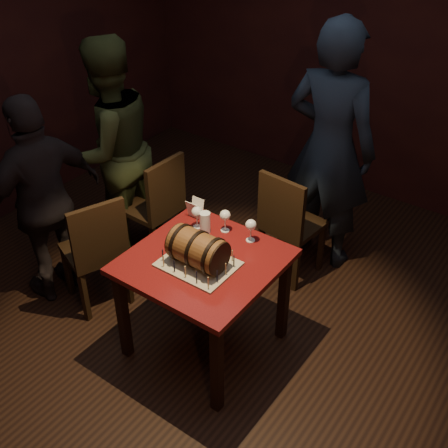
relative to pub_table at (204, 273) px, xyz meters
The scene contains 16 objects.
room_shell 0.77m from the pub_table, 98.00° to the left, with size 5.04×5.04×2.80m.
pub_table is the anchor object (origin of this frame).
cake_board 0.13m from the pub_table, 81.76° to the right, with size 0.45×0.35×0.01m, color #A39A83.
barrel_cake 0.24m from the pub_table, 82.13° to the right, with size 0.40×0.24×0.24m.
birthday_candles 0.18m from the pub_table, 81.76° to the right, with size 0.40×0.30×0.09m.
wine_glass_left 0.42m from the pub_table, 134.51° to the left, with size 0.07×0.07×0.16m.
wine_glass_mid 0.40m from the pub_table, 102.07° to the left, with size 0.07×0.07×0.16m.
wine_glass_right 0.42m from the pub_table, 68.84° to the left, with size 0.07×0.07×0.16m.
pint_of_ale 0.34m from the pub_table, 125.43° to the left, with size 0.07×0.07×0.15m.
menu_card 0.51m from the pub_table, 134.49° to the left, with size 0.10×0.05×0.13m, color white, non-canonical shape.
chair_back 0.98m from the pub_table, 86.91° to the left, with size 0.44×0.44×0.93m.
chair_left_rear 1.09m from the pub_table, 147.40° to the left, with size 0.41×0.41×0.93m.
chair_left_front 0.89m from the pub_table, behind, with size 0.52×0.52×0.93m.
person_back 1.44m from the pub_table, 84.43° to the left, with size 0.72×0.47×1.97m, color #192232.
person_left_rear 1.46m from the pub_table, 158.43° to the left, with size 0.87×0.67×1.78m, color #30381C.
person_left_front 1.30m from the pub_table, behind, with size 0.93×0.39×1.59m, color black.
Camera 1 is at (1.73, -2.26, 2.91)m, focal length 45.00 mm.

